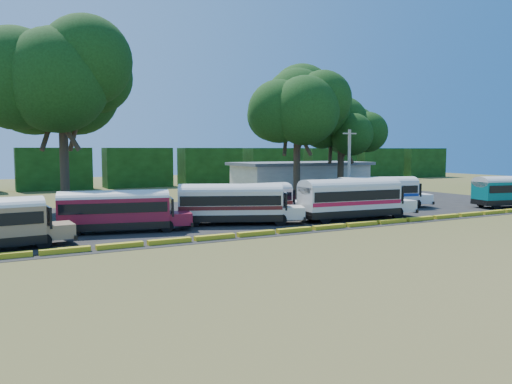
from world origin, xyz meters
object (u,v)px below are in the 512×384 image
bus_red (118,208)px  tree_west (61,74)px  bus_cream_west (233,202)px  bus_white_red (352,197)px

bus_red → tree_west: bearing=109.3°
bus_cream_west → tree_west: (-10.30, 13.95, 10.66)m
bus_red → bus_white_red: (18.30, -2.59, 0.22)m
bus_cream_west → tree_west: 20.35m
bus_cream_west → bus_white_red: bearing=11.0°
tree_west → bus_red: bearing=-82.9°
bus_cream_west → tree_west: size_ratio=0.58×
bus_cream_west → tree_west: tree_west is taller
bus_white_red → tree_west: tree_west is taller
bus_red → tree_west: tree_west is taller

